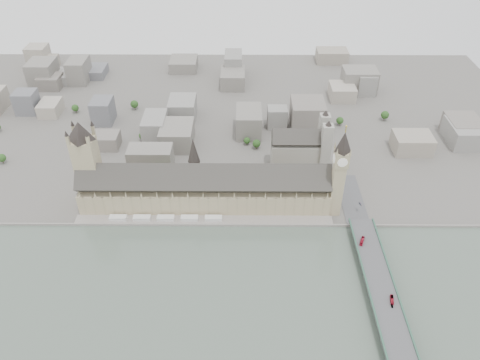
{
  "coord_description": "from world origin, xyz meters",
  "views": [
    {
      "loc": [
        40.21,
        -374.73,
        329.1
      ],
      "look_at": [
        37.77,
        21.03,
        33.17
      ],
      "focal_mm": 35.0,
      "sensor_mm": 36.0,
      "label": 1
    }
  ],
  "objects_px": {
    "victoria_tower": "(87,160)",
    "car_approach": "(360,204)",
    "westminster_bridge": "(376,277)",
    "car_silver": "(392,306)",
    "westminster_abbey": "(302,149)",
    "red_bus_south": "(392,300)",
    "palace_of_westminster": "(205,188)",
    "elizabeth_tower": "(340,168)",
    "red_bus_north": "(362,241)"
  },
  "relations": [
    {
      "from": "elizabeth_tower",
      "to": "car_silver",
      "type": "xyz_separation_m",
      "value": [
        27.9,
        -132.2,
        -47.21
      ]
    },
    {
      "from": "car_approach",
      "to": "victoria_tower",
      "type": "bearing_deg",
      "value": 164.24
    },
    {
      "from": "elizabeth_tower",
      "to": "victoria_tower",
      "type": "bearing_deg",
      "value": 176.04
    },
    {
      "from": "car_approach",
      "to": "car_silver",
      "type": "bearing_deg",
      "value": -102.4
    },
    {
      "from": "victoria_tower",
      "to": "car_approach",
      "type": "height_order",
      "value": "victoria_tower"
    },
    {
      "from": "red_bus_north",
      "to": "car_silver",
      "type": "xyz_separation_m",
      "value": [
        9.71,
        -76.08,
        -1.03
      ]
    },
    {
      "from": "palace_of_westminster",
      "to": "red_bus_north",
      "type": "relative_size",
      "value": 22.23
    },
    {
      "from": "palace_of_westminster",
      "to": "red_bus_south",
      "type": "relative_size",
      "value": 26.2
    },
    {
      "from": "westminster_bridge",
      "to": "car_silver",
      "type": "relative_size",
      "value": 85.08
    },
    {
      "from": "victoria_tower",
      "to": "westminster_abbey",
      "type": "xyz_separation_m",
      "value": [
        232.92,
        69.0,
        -30.12
      ]
    },
    {
      "from": "westminster_bridge",
      "to": "westminster_abbey",
      "type": "relative_size",
      "value": 4.78
    },
    {
      "from": "westminster_bridge",
      "to": "red_bus_north",
      "type": "xyz_separation_m",
      "value": [
        -5.81,
        39.39,
        6.79
      ]
    },
    {
      "from": "car_approach",
      "to": "westminster_abbey",
      "type": "bearing_deg",
      "value": 110.25
    },
    {
      "from": "red_bus_north",
      "to": "red_bus_south",
      "type": "distance_m",
      "value": 71.17
    },
    {
      "from": "westminster_bridge",
      "to": "red_bus_north",
      "type": "relative_size",
      "value": 27.26
    },
    {
      "from": "red_bus_north",
      "to": "red_bus_south",
      "type": "bearing_deg",
      "value": -58.91
    },
    {
      "from": "westminster_bridge",
      "to": "car_silver",
      "type": "xyz_separation_m",
      "value": [
        3.9,
        -36.7,
        5.75
      ]
    },
    {
      "from": "victoria_tower",
      "to": "red_bus_south",
      "type": "xyz_separation_m",
      "value": [
        289.15,
        -144.44,
        -43.55
      ]
    },
    {
      "from": "elizabeth_tower",
      "to": "red_bus_south",
      "type": "distance_m",
      "value": 137.81
    },
    {
      "from": "palace_of_westminster",
      "to": "elizabeth_tower",
      "type": "relative_size",
      "value": 2.47
    },
    {
      "from": "victoria_tower",
      "to": "westminster_abbey",
      "type": "relative_size",
      "value": 1.47
    },
    {
      "from": "red_bus_north",
      "to": "car_silver",
      "type": "bearing_deg",
      "value": -60.49
    },
    {
      "from": "red_bus_south",
      "to": "car_approach",
      "type": "distance_m",
      "value": 127.28
    },
    {
      "from": "westminster_bridge",
      "to": "red_bus_south",
      "type": "height_order",
      "value": "red_bus_south"
    },
    {
      "from": "westminster_abbey",
      "to": "car_approach",
      "type": "height_order",
      "value": "westminster_abbey"
    },
    {
      "from": "elizabeth_tower",
      "to": "car_approach",
      "type": "bearing_deg",
      "value": 1.7
    },
    {
      "from": "westminster_bridge",
      "to": "car_approach",
      "type": "xyz_separation_m",
      "value": [
        4.03,
        96.33,
        5.83
      ]
    },
    {
      "from": "palace_of_westminster",
      "to": "red_bus_north",
      "type": "distance_m",
      "value": 170.62
    },
    {
      "from": "red_bus_south",
      "to": "car_silver",
      "type": "relative_size",
      "value": 2.65
    },
    {
      "from": "victoria_tower",
      "to": "car_approach",
      "type": "bearing_deg",
      "value": -3.41
    },
    {
      "from": "westminster_abbey",
      "to": "red_bus_north",
      "type": "xyz_separation_m",
      "value": [
        45.26,
        -143.11,
        -13.17
      ]
    },
    {
      "from": "car_approach",
      "to": "westminster_bridge",
      "type": "bearing_deg",
      "value": -104.74
    },
    {
      "from": "westminster_bridge",
      "to": "westminster_abbey",
      "type": "xyz_separation_m",
      "value": [
        -51.08,
        182.5,
        19.96
      ]
    },
    {
      "from": "victoria_tower",
      "to": "westminster_bridge",
      "type": "height_order",
      "value": "victoria_tower"
    },
    {
      "from": "palace_of_westminster",
      "to": "westminster_abbey",
      "type": "relative_size",
      "value": 3.9
    },
    {
      "from": "car_silver",
      "to": "car_approach",
      "type": "xyz_separation_m",
      "value": [
        0.13,
        133.03,
        0.07
      ]
    },
    {
      "from": "westminster_bridge",
      "to": "red_bus_south",
      "type": "distance_m",
      "value": 32.04
    },
    {
      "from": "red_bus_north",
      "to": "westminster_abbey",
      "type": "bearing_deg",
      "value": 129.78
    },
    {
      "from": "westminster_bridge",
      "to": "westminster_abbey",
      "type": "distance_m",
      "value": 190.56
    },
    {
      "from": "palace_of_westminster",
      "to": "victoria_tower",
      "type": "xyz_separation_m",
      "value": [
        -122.0,
        6.3,
        32.5
      ]
    },
    {
      "from": "westminster_bridge",
      "to": "red_bus_north",
      "type": "height_order",
      "value": "red_bus_north"
    },
    {
      "from": "red_bus_north",
      "to": "red_bus_south",
      "type": "relative_size",
      "value": 1.18
    },
    {
      "from": "palace_of_westminster",
      "to": "elizabeth_tower",
      "type": "height_order",
      "value": "elizabeth_tower"
    },
    {
      "from": "westminster_abbey",
      "to": "red_bus_south",
      "type": "relative_size",
      "value": 6.72
    },
    {
      "from": "car_approach",
      "to": "red_bus_north",
      "type": "bearing_deg",
      "value": -112.15
    },
    {
      "from": "red_bus_north",
      "to": "car_approach",
      "type": "height_order",
      "value": "red_bus_north"
    },
    {
      "from": "westminster_abbey",
      "to": "victoria_tower",
      "type": "bearing_deg",
      "value": -163.5
    },
    {
      "from": "red_bus_south",
      "to": "car_approach",
      "type": "bearing_deg",
      "value": 101.56
    },
    {
      "from": "palace_of_westminster",
      "to": "car_approach",
      "type": "bearing_deg",
      "value": -3.74
    },
    {
      "from": "elizabeth_tower",
      "to": "westminster_abbey",
      "type": "relative_size",
      "value": 1.58
    }
  ]
}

